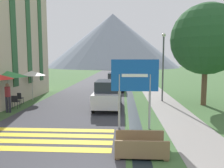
# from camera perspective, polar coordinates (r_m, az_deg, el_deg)

# --- Properties ---
(ground_plane) EXTENTS (160.00, 160.00, 0.00)m
(ground_plane) POSITION_cam_1_polar(r_m,az_deg,el_deg) (25.05, 1.56, -0.87)
(ground_plane) COLOR #3D6033
(road) EXTENTS (6.40, 60.00, 0.01)m
(road) POSITION_cam_1_polar(r_m,az_deg,el_deg) (35.13, -2.12, 1.21)
(road) COLOR #38383D
(road) RESTS_ON ground_plane
(footpath) EXTENTS (2.20, 60.00, 0.01)m
(footpath) POSITION_cam_1_polar(r_m,az_deg,el_deg) (35.12, 7.85, 1.16)
(footpath) COLOR gray
(footpath) RESTS_ON ground_plane
(drainage_channel) EXTENTS (0.60, 60.00, 0.00)m
(drainage_channel) POSITION_cam_1_polar(r_m,az_deg,el_deg) (34.99, 3.93, 1.18)
(drainage_channel) COLOR black
(drainage_channel) RESTS_ON ground_plane
(crosswalk_marking) EXTENTS (5.44, 2.54, 0.01)m
(crosswalk_marking) POSITION_cam_1_polar(r_m,az_deg,el_deg) (9.41, -16.98, -13.42)
(crosswalk_marking) COLOR yellow
(crosswalk_marking) RESTS_ON ground_plane
(mountain_distant) EXTENTS (56.02, 56.02, 22.51)m
(mountain_distant) POSITION_cam_1_polar(r_m,az_deg,el_deg) (95.03, 0.19, 11.24)
(mountain_distant) COLOR gray
(mountain_distant) RESTS_ON ground_plane
(road_sign) EXTENTS (2.12, 0.11, 3.16)m
(road_sign) POSITION_cam_1_polar(r_m,az_deg,el_deg) (9.83, 5.95, 0.54)
(road_sign) COLOR #9E9EA3
(road_sign) RESTS_ON ground_plane
(footbridge) EXTENTS (1.70, 1.10, 0.65)m
(footbridge) POSITION_cam_1_polar(r_m,az_deg,el_deg) (7.65, 7.47, -16.12)
(footbridge) COLOR brown
(footbridge) RESTS_ON ground_plane
(parked_car_near) EXTENTS (1.76, 4.23, 1.82)m
(parked_car_near) POSITION_cam_1_polar(r_m,az_deg,el_deg) (14.21, -1.14, -2.71)
(parked_car_near) COLOR silver
(parked_car_near) RESTS_ON ground_plane
(parked_car_far) EXTENTS (1.79, 4.42, 1.82)m
(parked_car_far) POSITION_cam_1_polar(r_m,az_deg,el_deg) (22.44, 0.96, 0.63)
(parked_car_far) COLOR #B2B2B7
(parked_car_far) RESTS_ON ground_plane
(cafe_chair_far_left) EXTENTS (0.40, 0.40, 0.85)m
(cafe_chair_far_left) POSITION_cam_1_polar(r_m,az_deg,el_deg) (16.64, -23.10, -3.26)
(cafe_chair_far_left) COLOR #232328
(cafe_chair_far_left) RESTS_ON ground_plane
(cafe_chair_middle) EXTENTS (0.40, 0.40, 0.85)m
(cafe_chair_middle) POSITION_cam_1_polar(r_m,az_deg,el_deg) (15.49, -23.96, -3.99)
(cafe_chair_middle) COLOR #232328
(cafe_chair_middle) RESTS_ON ground_plane
(cafe_umbrella_middle_green) EXTENTS (2.42, 2.42, 2.44)m
(cafe_umbrella_middle_green) POSITION_cam_1_polar(r_m,az_deg,el_deg) (15.37, -25.63, 2.38)
(cafe_umbrella_middle_green) COLOR #B7B2A8
(cafe_umbrella_middle_green) RESTS_ON ground_plane
(cafe_umbrella_rear_white) EXTENTS (2.04, 2.04, 2.30)m
(cafe_umbrella_rear_white) POSITION_cam_1_polar(r_m,az_deg,el_deg) (17.87, -20.23, 2.67)
(cafe_umbrella_rear_white) COLOR #B7B2A8
(cafe_umbrella_rear_white) RESTS_ON ground_plane
(person_standing_terrace) EXTENTS (0.32, 0.32, 1.77)m
(person_standing_terrace) POSITION_cam_1_polar(r_m,az_deg,el_deg) (14.40, -25.58, -2.73)
(person_standing_terrace) COLOR #282833
(person_standing_terrace) RESTS_ON ground_plane
(streetlamp) EXTENTS (0.28, 0.28, 5.10)m
(streetlamp) POSITION_cam_1_polar(r_m,az_deg,el_deg) (16.89, 13.21, 5.79)
(streetlamp) COLOR #515156
(streetlamp) RESTS_ON ground_plane
(tree_by_path) EXTENTS (4.79, 4.79, 6.92)m
(tree_by_path) POSITION_cam_1_polar(r_m,az_deg,el_deg) (16.37, 23.41, 10.64)
(tree_by_path) COLOR brown
(tree_by_path) RESTS_ON ground_plane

